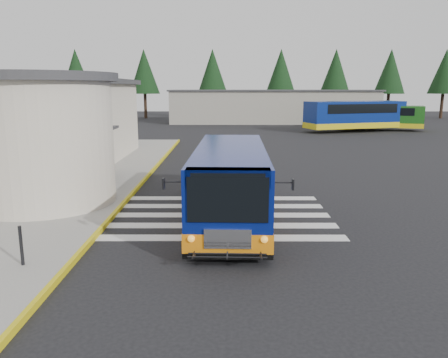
{
  "coord_description": "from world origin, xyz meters",
  "views": [
    {
      "loc": [
        -0.18,
        -15.63,
        4.4
      ],
      "look_at": [
        -0.21,
        -0.5,
        1.25
      ],
      "focal_mm": 35.0,
      "sensor_mm": 36.0,
      "label": 1
    }
  ],
  "objects_px": {
    "pedestrian_b": "(18,188)",
    "far_bus_a": "(355,115)",
    "bollard": "(21,246)",
    "pedestrian_a": "(35,192)",
    "far_bus_b": "(379,116)",
    "transit_bus": "(230,186)"
  },
  "relations": [
    {
      "from": "pedestrian_b",
      "to": "far_bus_b",
      "type": "relative_size",
      "value": 0.19
    },
    {
      "from": "transit_bus",
      "to": "pedestrian_b",
      "type": "height_order",
      "value": "transit_bus"
    },
    {
      "from": "pedestrian_b",
      "to": "far_bus_a",
      "type": "height_order",
      "value": "far_bus_a"
    },
    {
      "from": "pedestrian_b",
      "to": "pedestrian_a",
      "type": "bearing_deg",
      "value": 31.69
    },
    {
      "from": "bollard",
      "to": "far_bus_a",
      "type": "height_order",
      "value": "far_bus_a"
    },
    {
      "from": "far_bus_b",
      "to": "transit_bus",
      "type": "bearing_deg",
      "value": 172.36
    },
    {
      "from": "far_bus_b",
      "to": "pedestrian_a",
      "type": "bearing_deg",
      "value": 163.89
    },
    {
      "from": "far_bus_a",
      "to": "far_bus_b",
      "type": "bearing_deg",
      "value": -78.14
    },
    {
      "from": "bollard",
      "to": "far_bus_a",
      "type": "distance_m",
      "value": 39.63
    },
    {
      "from": "far_bus_b",
      "to": "bollard",
      "type": "bearing_deg",
      "value": 168.69
    },
    {
      "from": "pedestrian_a",
      "to": "far_bus_b",
      "type": "height_order",
      "value": "far_bus_b"
    },
    {
      "from": "pedestrian_a",
      "to": "far_bus_a",
      "type": "xyz_separation_m",
      "value": [
        19.7,
        30.94,
        0.74
      ]
    },
    {
      "from": "pedestrian_b",
      "to": "bollard",
      "type": "relative_size",
      "value": 1.73
    },
    {
      "from": "transit_bus",
      "to": "bollard",
      "type": "height_order",
      "value": "transit_bus"
    },
    {
      "from": "pedestrian_a",
      "to": "bollard",
      "type": "distance_m",
      "value": 4.45
    },
    {
      "from": "pedestrian_a",
      "to": "pedestrian_b",
      "type": "relative_size",
      "value": 0.98
    },
    {
      "from": "far_bus_a",
      "to": "transit_bus",
      "type": "bearing_deg",
      "value": 139.31
    },
    {
      "from": "transit_bus",
      "to": "far_bus_a",
      "type": "xyz_separation_m",
      "value": [
        13.13,
        30.94,
        0.55
      ]
    },
    {
      "from": "pedestrian_a",
      "to": "bollard",
      "type": "bearing_deg",
      "value": -163.74
    },
    {
      "from": "bollard",
      "to": "pedestrian_b",
      "type": "bearing_deg",
      "value": 115.47
    },
    {
      "from": "transit_bus",
      "to": "pedestrian_b",
      "type": "xyz_separation_m",
      "value": [
        -7.37,
        0.46,
        -0.17
      ]
    },
    {
      "from": "transit_bus",
      "to": "pedestrian_a",
      "type": "height_order",
      "value": "transit_bus"
    }
  ]
}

